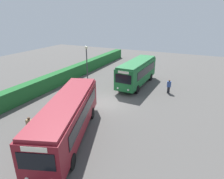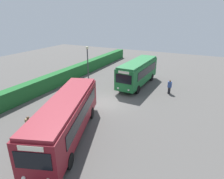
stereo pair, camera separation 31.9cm
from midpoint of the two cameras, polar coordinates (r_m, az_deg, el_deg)
ground_plane at (r=20.85m, az=-1.98°, el=-3.91°), size 64.00×64.00×0.00m
bus_maroon at (r=14.89m, az=-13.18°, el=-7.49°), size 10.25×5.65×3.15m
bus_green at (r=25.67m, az=6.84°, el=5.17°), size 8.84×2.60×3.21m
person_left at (r=16.38m, az=-23.07°, el=-9.77°), size 0.33×0.48×1.65m
person_center at (r=24.02m, az=15.67°, el=0.92°), size 0.32×0.49×1.64m
hedge_row at (r=25.25m, az=-19.09°, el=1.50°), size 44.00×1.21×1.70m
lamppost at (r=25.65m, az=-7.62°, el=8.20°), size 0.36×0.36×5.02m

